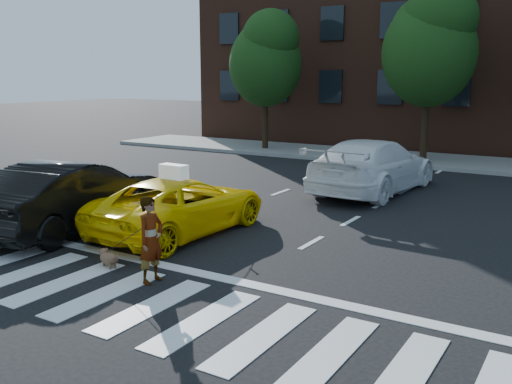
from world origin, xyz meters
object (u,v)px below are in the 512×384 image
tree_mid (431,41)px  black_sedan (72,195)px  tree_left (266,56)px  woman (151,240)px  dog (108,257)px  white_suv (373,166)px  taxi (180,205)px

tree_mid → black_sedan: size_ratio=1.44×
tree_left → tree_mid: 7.51m
woman → dog: 1.36m
tree_left → white_suv: size_ratio=1.15×
tree_mid → white_suv: size_ratio=1.26×
black_sedan → white_suv: 9.00m
black_sedan → woman: black_sedan is taller
black_sedan → tree_mid: bearing=-112.9°
white_suv → woman: size_ratio=3.71×
tree_mid → white_suv: 7.78m
tree_left → dog: tree_left is taller
tree_mid → taxi: tree_mid is taller
tree_mid → woman: 16.68m
taxi → dog: size_ratio=8.07×
white_suv → woman: 9.53m
white_suv → dog: white_suv is taller
tree_mid → black_sedan: bearing=-106.0°
white_suv → tree_mid: bearing=-84.0°
taxi → woman: (1.60, -2.78, 0.12)m
taxi → woman: bearing=121.8°
tree_mid → dog: size_ratio=12.43×
tree_left → taxi: size_ratio=1.41×
taxi → white_suv: bearing=-105.5°
woman → dog: size_ratio=2.66×
white_suv → dog: 9.55m
tree_left → taxi: tree_left is taller
dog → white_suv: bearing=97.8°
tree_left → black_sedan: bearing=-77.0°
taxi → black_sedan: size_ratio=0.94×
white_suv → taxi: bearing=76.4°
tree_left → white_suv: tree_left is taller
tree_mid → dog: tree_mid is taller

